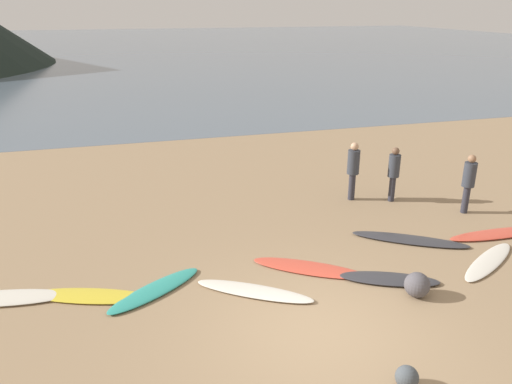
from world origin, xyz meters
name	(u,v)px	position (x,y,z in m)	size (l,w,h in m)	color
ground_plane	(208,166)	(0.00, 10.00, -0.10)	(120.00, 120.00, 0.20)	#997C5B
ocean_water	(131,46)	(0.00, 63.51, 0.00)	(140.00, 100.00, 0.01)	slate
surfboard_0	(1,298)	(-5.37, 2.59, 0.04)	(2.52, 0.59, 0.08)	silver
surfboard_1	(91,296)	(-3.75, 2.21, 0.04)	(2.39, 0.54, 0.07)	yellow
surfboard_2	(155,290)	(-2.55, 2.09, 0.04)	(2.17, 0.52, 0.08)	teal
surfboard_3	(254,291)	(-0.72, 1.51, 0.04)	(2.36, 0.49, 0.08)	silver
surfboard_4	(309,268)	(0.64, 2.09, 0.03)	(2.43, 0.59, 0.06)	#D84C38
surfboard_5	(389,279)	(2.02, 1.20, 0.05)	(1.99, 0.55, 0.09)	#333338
surfboard_6	(410,239)	(3.41, 2.68, 0.04)	(2.67, 0.52, 0.09)	#333338
surfboard_7	(489,261)	(4.47, 1.29, 0.03)	(2.33, 0.47, 0.07)	silver
surfboard_8	(498,234)	(5.64, 2.38, 0.04)	(2.63, 0.52, 0.08)	#D84C38
person_0	(394,170)	(4.32, 5.11, 0.92)	(0.32, 0.32, 1.56)	#2D2D38
person_1	(469,179)	(5.76, 3.82, 0.94)	(0.32, 0.32, 1.60)	#2D2D38
person_2	(353,166)	(3.28, 5.53, 0.98)	(0.34, 0.34, 1.67)	#2D2D38
beach_rock_near	(417,285)	(2.22, 0.57, 0.24)	(0.49, 0.49, 0.49)	#4F4C51
beach_rock_far	(407,377)	(0.72, -1.52, 0.17)	(0.34, 0.34, 0.34)	#454C51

